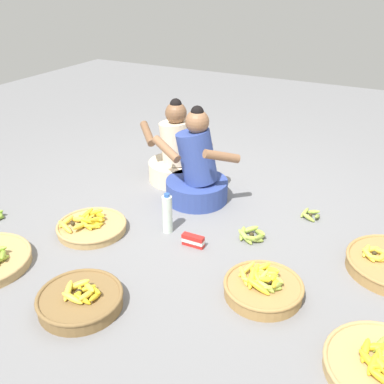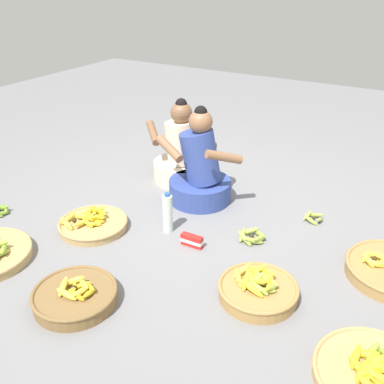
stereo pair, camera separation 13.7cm
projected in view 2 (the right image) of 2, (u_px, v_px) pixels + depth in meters
ground_plane at (205, 222)px, 3.43m from camera, size 10.00×10.00×0.00m
vendor_woman_front at (200, 172)px, 3.63m from camera, size 0.73×0.52×0.82m
vendor_woman_behind at (182, 155)px, 4.00m from camera, size 0.76×0.52×0.77m
banana_basket_front_right at (258, 289)px, 2.62m from camera, size 0.48×0.48×0.16m
banana_basket_back_center at (93, 223)px, 3.32m from camera, size 0.52×0.52×0.14m
banana_basket_back_left at (75, 296)px, 2.58m from camera, size 0.50×0.50×0.15m
banana_basket_mid_left at (376, 375)px, 2.09m from camera, size 0.60×0.60×0.14m
loose_bananas_back_right at (314, 218)px, 3.43m from camera, size 0.15×0.15×0.07m
loose_bananas_front_center at (252, 236)px, 3.18m from camera, size 0.23×0.23×0.10m
water_bottle at (168, 213)px, 3.24m from camera, size 0.07×0.07×0.32m
packet_carton_stack at (192, 241)px, 3.11m from camera, size 0.16×0.06×0.09m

